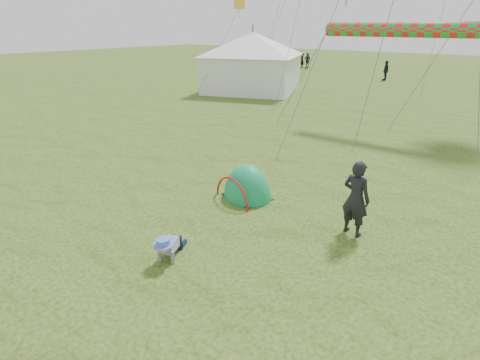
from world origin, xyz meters
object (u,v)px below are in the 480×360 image
Objects in this scene: popup_tent at (247,197)px; event_marquee at (252,60)px; standing_adult at (356,198)px; crawling_toddler at (168,245)px.

event_marquee is at bearing 140.42° from popup_tent.
event_marquee reaches higher than standing_adult.
crawling_toddler is 4.39m from standing_adult.
popup_tent is 3.35m from standing_adult.
popup_tent is at bearing 7.62° from standing_adult.
standing_adult is (2.71, 3.41, 0.61)m from crawling_toddler.
popup_tent is at bearing -74.93° from event_marquee.
standing_adult is (3.22, -0.11, 0.92)m from popup_tent.
popup_tent is (-0.51, 3.51, -0.31)m from crawling_toddler.
event_marquee reaches higher than crawling_toddler.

